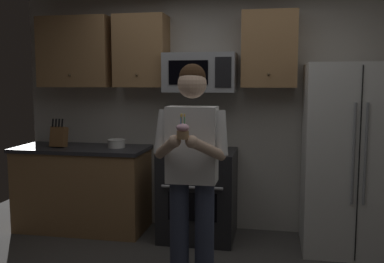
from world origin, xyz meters
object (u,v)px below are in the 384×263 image
Objects in this scene: knife_block at (59,137)px; bowl_large_white at (116,143)px; refrigerator at (352,158)px; microwave at (201,73)px; person at (192,165)px; oven_range at (198,194)px; cupcake at (182,131)px.

knife_block is 0.64m from bowl_large_white.
refrigerator is at bearing -0.18° from knife_block.
microwave is 2.31× the size of knife_block.
knife_block is 0.18× the size of person.
microwave is at bearing 173.97° from refrigerator.
cupcake reaches higher than oven_range.
person is (0.15, -1.26, -0.72)m from microwave.
oven_range is 5.36× the size of cupcake.
refrigerator is 10.35× the size of cupcake.
bowl_large_white is at bearing -175.43° from microwave.
person is (1.06, -1.19, 0.03)m from bowl_large_white.
knife_block is (-1.54, -0.15, -0.69)m from microwave.
person reaches higher than knife_block.
oven_range is at bearing 1.10° from knife_block.
person is 0.44m from cupcake.
refrigerator is (1.50, -0.16, -0.82)m from microwave.
person is at bearing -83.33° from microwave.
refrigerator reaches higher than person.
bowl_large_white is at bearing 177.96° from refrigerator.
knife_block is (-1.54, -0.03, 0.57)m from oven_range.
cupcake is at bearing -133.33° from refrigerator.
knife_block is 1.65× the size of bowl_large_white.
oven_range is 1.64m from knife_block.
refrigerator is 1.02× the size of person.
bowl_large_white is 1.59m from person.
refrigerator is 2.01m from cupcake.
bowl_large_white is at bearing 131.61° from person.
knife_block is at bearing 139.46° from cupcake.
refrigerator is at bearing 46.67° from cupcake.
microwave reaches higher than person.
refrigerator reaches higher than knife_block.
person is at bearing -33.44° from knife_block.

